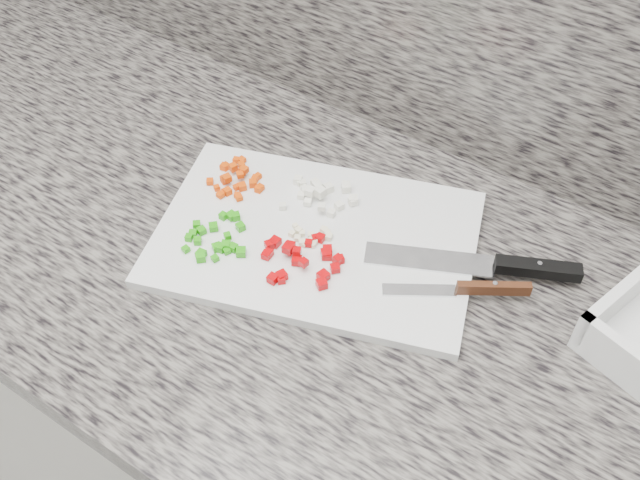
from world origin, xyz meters
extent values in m
cube|color=silver|center=(0.00, 1.44, 0.43)|extent=(3.92, 0.62, 0.86)
cube|color=#656059|center=(0.00, 1.44, 0.88)|extent=(3.96, 0.64, 0.04)
cube|color=silver|center=(-0.02, 1.48, 0.91)|extent=(0.47, 0.38, 0.01)
cube|color=#D94104|center=(-0.15, 1.49, 0.92)|extent=(0.01, 0.01, 0.01)
cube|color=#D94104|center=(-0.13, 1.50, 0.92)|extent=(0.01, 0.01, 0.01)
cube|color=#D94104|center=(-0.18, 1.53, 0.92)|extent=(0.01, 0.01, 0.01)
cube|color=#D94104|center=(-0.14, 1.51, 0.92)|extent=(0.01, 0.01, 0.01)
cube|color=#D94104|center=(-0.17, 1.47, 0.92)|extent=(0.01, 0.01, 0.01)
cube|color=#D94104|center=(-0.16, 1.51, 0.93)|extent=(0.01, 0.01, 0.01)
cube|color=#D94104|center=(-0.14, 1.52, 0.92)|extent=(0.01, 0.01, 0.01)
cube|color=#D94104|center=(-0.16, 1.47, 0.92)|extent=(0.01, 0.01, 0.01)
cube|color=#D94104|center=(-0.19, 1.51, 0.92)|extent=(0.01, 0.01, 0.01)
cube|color=#D94104|center=(-0.16, 1.46, 0.92)|extent=(0.01, 0.01, 0.01)
cube|color=#D94104|center=(-0.14, 1.48, 0.92)|extent=(0.01, 0.01, 0.01)
cube|color=#D94104|center=(-0.15, 1.49, 0.92)|extent=(0.01, 0.01, 0.01)
cube|color=#D94104|center=(-0.14, 1.50, 0.92)|extent=(0.01, 0.01, 0.01)
cube|color=#D94104|center=(-0.16, 1.47, 0.92)|extent=(0.01, 0.01, 0.01)
cube|color=#D94104|center=(-0.18, 1.49, 0.92)|extent=(0.01, 0.01, 0.01)
cube|color=#D94104|center=(-0.14, 1.47, 0.92)|extent=(0.01, 0.01, 0.01)
cube|color=#D94104|center=(-0.19, 1.51, 0.92)|extent=(0.01, 0.01, 0.01)
cube|color=#D94104|center=(-0.16, 1.50, 0.93)|extent=(0.01, 0.01, 0.01)
cube|color=#D94104|center=(-0.19, 1.53, 0.92)|extent=(0.01, 0.01, 0.01)
cube|color=#D94104|center=(-0.17, 1.53, 0.92)|extent=(0.01, 0.01, 0.01)
cube|color=#D94104|center=(-0.19, 1.48, 0.92)|extent=(0.01, 0.01, 0.01)
cube|color=#D94104|center=(-0.17, 1.49, 0.93)|extent=(0.01, 0.01, 0.01)
cube|color=#D94104|center=(-0.18, 1.51, 0.93)|extent=(0.01, 0.01, 0.01)
cube|color=#D94104|center=(-0.13, 1.50, 0.92)|extent=(0.01, 0.01, 0.01)
cube|color=white|center=(-0.01, 1.55, 0.92)|extent=(0.02, 0.02, 0.01)
cube|color=white|center=(-0.02, 1.52, 0.92)|extent=(0.01, 0.01, 0.01)
cube|color=white|center=(-0.03, 1.57, 0.92)|extent=(0.01, 0.01, 0.01)
cube|color=white|center=(-0.06, 1.53, 0.93)|extent=(0.01, 0.01, 0.01)
cube|color=white|center=(-0.07, 1.55, 0.92)|extent=(0.01, 0.01, 0.01)
cube|color=white|center=(-0.09, 1.54, 0.92)|extent=(0.01, 0.01, 0.01)
cube|color=white|center=(-0.07, 1.52, 0.92)|extent=(0.01, 0.01, 0.01)
cube|color=white|center=(-0.01, 1.55, 0.92)|extent=(0.01, 0.01, 0.01)
cube|color=white|center=(-0.06, 1.52, 0.92)|extent=(0.01, 0.01, 0.01)
cube|color=white|center=(-0.05, 1.55, 0.92)|extent=(0.02, 0.02, 0.01)
cube|color=white|center=(-0.02, 1.53, 0.92)|extent=(0.01, 0.01, 0.01)
cube|color=white|center=(-0.07, 1.53, 0.92)|extent=(0.01, 0.01, 0.01)
cube|color=white|center=(-0.05, 1.53, 0.93)|extent=(0.01, 0.01, 0.01)
cube|color=white|center=(-0.08, 1.54, 0.92)|extent=(0.01, 0.01, 0.01)
cube|color=white|center=(-0.08, 1.49, 0.92)|extent=(0.01, 0.01, 0.01)
cube|color=white|center=(-0.03, 1.57, 0.92)|extent=(0.02, 0.02, 0.01)
cube|color=white|center=(-0.06, 1.55, 0.92)|extent=(0.01, 0.01, 0.01)
cube|color=white|center=(-0.03, 1.51, 0.93)|extent=(0.01, 0.01, 0.01)
cube|color=white|center=(-0.07, 1.53, 0.92)|extent=(0.02, 0.02, 0.01)
cube|color=white|center=(-0.09, 1.54, 0.92)|extent=(0.01, 0.01, 0.01)
cube|color=#259B0E|center=(-0.14, 1.36, 0.92)|extent=(0.01, 0.01, 0.01)
cube|color=#259B0E|center=(-0.10, 1.39, 0.92)|extent=(0.01, 0.01, 0.01)
cube|color=#259B0E|center=(-0.10, 1.37, 0.92)|extent=(0.01, 0.01, 0.01)
cube|color=#259B0E|center=(-0.12, 1.44, 0.92)|extent=(0.01, 0.01, 0.01)
cube|color=#259B0E|center=(-0.13, 1.41, 0.92)|extent=(0.02, 0.02, 0.01)
cube|color=#259B0E|center=(-0.11, 1.36, 0.92)|extent=(0.02, 0.02, 0.01)
cube|color=#259B0E|center=(-0.13, 1.38, 0.92)|extent=(0.01, 0.01, 0.01)
cube|color=#259B0E|center=(-0.14, 1.40, 0.92)|extent=(0.01, 0.01, 0.01)
cube|color=#259B0E|center=(-0.15, 1.39, 0.92)|extent=(0.01, 0.01, 0.01)
cube|color=#259B0E|center=(-0.10, 1.40, 0.93)|extent=(0.01, 0.01, 0.01)
cube|color=#259B0E|center=(-0.07, 1.40, 0.92)|extent=(0.02, 0.02, 0.01)
cube|color=#259B0E|center=(-0.12, 1.44, 0.92)|extent=(0.01, 0.01, 0.01)
cube|color=#259B0E|center=(-0.09, 1.39, 0.92)|extent=(0.01, 0.01, 0.01)
cube|color=#259B0E|center=(-0.11, 1.37, 0.92)|extent=(0.01, 0.01, 0.01)
cube|color=#259B0E|center=(-0.11, 1.39, 0.92)|extent=(0.01, 0.01, 0.01)
cube|color=#259B0E|center=(-0.10, 1.39, 0.92)|extent=(0.01, 0.01, 0.01)
cube|color=#259B0E|center=(-0.10, 1.43, 0.92)|extent=(0.01, 0.01, 0.01)
cube|color=#259B0E|center=(-0.15, 1.38, 0.92)|extent=(0.01, 0.01, 0.01)
cube|color=#259B0E|center=(-0.13, 1.43, 0.92)|extent=(0.01, 0.01, 0.01)
cube|color=#259B0E|center=(-0.09, 1.40, 0.92)|extent=(0.01, 0.01, 0.01)
cube|color=#259B0E|center=(-0.15, 1.40, 0.92)|extent=(0.01, 0.01, 0.01)
cube|color=#259B0E|center=(-0.10, 1.40, 0.92)|extent=(0.01, 0.01, 0.01)
cube|color=#B00206|center=(0.04, 1.44, 0.92)|extent=(0.02, 0.02, 0.01)
cube|color=#B00206|center=(0.03, 1.45, 0.92)|extent=(0.01, 0.01, 0.01)
cube|color=#B00206|center=(0.01, 1.46, 0.92)|extent=(0.02, 0.02, 0.01)
cube|color=#B00206|center=(-0.01, 1.47, 0.92)|extent=(0.01, 0.01, 0.01)
cube|color=#B00206|center=(-0.01, 1.47, 0.92)|extent=(0.01, 0.01, 0.01)
cube|color=#B00206|center=(0.03, 1.45, 0.92)|extent=(0.01, 0.01, 0.01)
cube|color=#B00206|center=(-0.02, 1.43, 0.93)|extent=(0.01, 0.01, 0.01)
cube|color=#B00206|center=(0.00, 1.42, 0.93)|extent=(0.01, 0.01, 0.01)
cube|color=#B00206|center=(0.03, 1.42, 0.92)|extent=(0.02, 0.02, 0.01)
cube|color=#B00206|center=(-0.03, 1.44, 0.92)|extent=(0.01, 0.01, 0.01)
cube|color=#B00206|center=(-0.01, 1.39, 0.92)|extent=(0.01, 0.01, 0.01)
cube|color=#B00206|center=(-0.01, 1.43, 0.93)|extent=(0.01, 0.01, 0.01)
cube|color=#B00206|center=(-0.05, 1.43, 0.92)|extent=(0.01, 0.01, 0.01)
cube|color=#B00206|center=(-0.05, 1.43, 0.92)|extent=(0.01, 0.01, 0.01)
cube|color=#B00206|center=(-0.01, 1.42, 0.92)|extent=(0.02, 0.02, 0.01)
cube|color=#B00206|center=(-0.05, 1.41, 0.92)|extent=(0.01, 0.01, 0.01)
cube|color=#B00206|center=(-0.05, 1.41, 0.92)|extent=(0.01, 0.01, 0.01)
cube|color=#B00206|center=(-0.01, 1.39, 0.92)|extent=(0.02, 0.02, 0.01)
cube|color=#B00206|center=(0.02, 1.45, 0.92)|extent=(0.02, 0.02, 0.01)
cube|color=#B00206|center=(-0.02, 1.38, 0.92)|extent=(0.01, 0.01, 0.01)
cube|color=#B00206|center=(0.04, 1.41, 0.92)|extent=(0.02, 0.02, 0.01)
cube|color=#B00206|center=(-0.02, 1.43, 0.93)|extent=(0.01, 0.01, 0.01)
cube|color=#B00206|center=(0.02, 1.45, 0.92)|extent=(0.01, 0.01, 0.01)
cube|color=#B00206|center=(-0.01, 1.46, 0.92)|extent=(0.01, 0.01, 0.01)
cube|color=beige|center=(0.00, 1.48, 0.92)|extent=(0.01, 0.01, 0.01)
cube|color=beige|center=(-0.03, 1.46, 0.92)|extent=(0.01, 0.01, 0.01)
cube|color=beige|center=(-0.01, 1.49, 0.92)|extent=(0.01, 0.01, 0.01)
cube|color=beige|center=(-0.01, 1.49, 0.92)|extent=(0.01, 0.01, 0.01)
cube|color=beige|center=(-0.01, 1.46, 0.92)|extent=(0.01, 0.01, 0.01)
cube|color=beige|center=(-0.04, 1.46, 0.92)|extent=(0.01, 0.01, 0.01)
cube|color=beige|center=(0.00, 1.48, 0.92)|extent=(0.01, 0.01, 0.01)
cube|color=beige|center=(-0.01, 1.46, 0.92)|extent=(0.01, 0.01, 0.00)
cube|color=beige|center=(-0.04, 1.47, 0.92)|extent=(0.01, 0.01, 0.01)
cube|color=beige|center=(-0.04, 1.47, 0.92)|extent=(0.01, 0.01, 0.01)
cube|color=beige|center=(-0.01, 1.46, 0.92)|extent=(0.01, 0.01, 0.01)
cube|color=beige|center=(-0.02, 1.47, 0.92)|extent=(0.01, 0.01, 0.01)
cube|color=beige|center=(-0.03, 1.47, 0.92)|extent=(0.01, 0.01, 0.01)
cube|color=beige|center=(-0.02, 1.45, 0.92)|extent=(0.01, 0.01, 0.01)
cube|color=beige|center=(-0.02, 1.45, 0.92)|extent=(0.01, 0.01, 0.01)
cube|color=silver|center=(0.13, 1.52, 0.91)|extent=(0.16, 0.10, 0.00)
cube|color=black|center=(0.24, 1.57, 0.92)|extent=(0.10, 0.06, 0.02)
cylinder|color=silver|center=(0.24, 1.57, 0.93)|extent=(0.01, 0.01, 0.00)
cube|color=silver|center=(0.14, 1.47, 0.91)|extent=(0.08, 0.06, 0.00)
cube|color=#451F11|center=(0.21, 1.51, 0.92)|extent=(0.08, 0.05, 0.02)
cylinder|color=silver|center=(0.21, 1.51, 0.93)|extent=(0.01, 0.01, 0.00)
cube|color=silver|center=(0.35, 1.59, 0.93)|extent=(0.07, 0.19, 0.04)
camera|label=1|loc=(0.33, 0.96, 1.58)|focal=40.00mm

